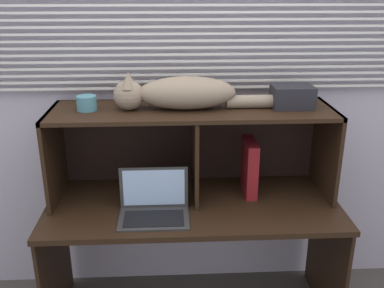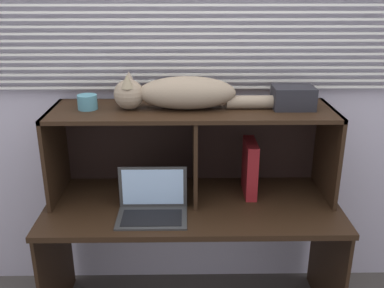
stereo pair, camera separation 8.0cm
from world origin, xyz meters
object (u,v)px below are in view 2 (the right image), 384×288
object	(u,v)px
cat	(180,93)
binder_upright	(250,168)
laptop	(152,206)
storage_box	(293,98)
book_stack	(139,188)
small_basket	(87,102)

from	to	relation	value
cat	binder_upright	distance (m)	0.57
laptop	binder_upright	size ratio (longest dim) A/B	1.14
laptop	storage_box	distance (m)	0.92
storage_box	book_stack	bearing A→B (deg)	179.90
cat	storage_box	bearing A→B (deg)	0.00
binder_upright	storage_box	bearing A→B (deg)	0.00
binder_upright	storage_box	xyz separation A→B (m)	(0.21, 0.00, 0.40)
cat	book_stack	bearing A→B (deg)	179.65
book_stack	storage_box	xyz separation A→B (m)	(0.83, -0.00, 0.52)
book_stack	storage_box	bearing A→B (deg)	-0.10
laptop	binder_upright	distance (m)	0.58
laptop	storage_box	size ratio (longest dim) A/B	1.65
laptop	book_stack	distance (m)	0.25
binder_upright	storage_box	size ratio (longest dim) A/B	1.45
small_basket	storage_box	distance (m)	1.07
binder_upright	small_basket	world-z (taller)	small_basket
binder_upright	small_basket	xyz separation A→B (m)	(-0.86, 0.00, 0.38)
cat	book_stack	size ratio (longest dim) A/B	3.44
small_basket	laptop	bearing A→B (deg)	-34.56
book_stack	small_basket	bearing A→B (deg)	-179.66
cat	laptop	distance (m)	0.59
cat	laptop	world-z (taller)	cat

